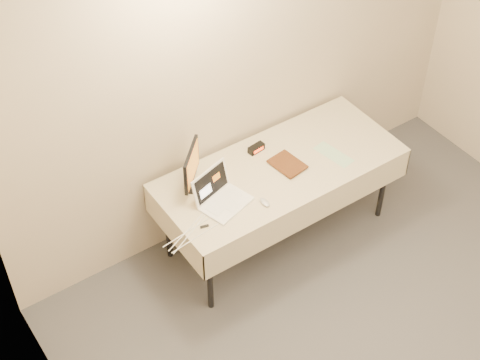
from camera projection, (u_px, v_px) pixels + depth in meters
back_wall at (246, 69)px, 5.25m from camera, size 4.00×0.10×2.70m
table at (280, 173)px, 5.45m from camera, size 1.86×0.81×0.74m
laptop at (220, 195)px, 5.11m from camera, size 0.40×0.37×0.23m
monitor at (192, 167)px, 5.10m from camera, size 0.26×0.26×0.36m
book at (279, 159)px, 5.28m from camera, size 0.19×0.05×0.26m
alarm_clock at (256, 148)px, 5.51m from camera, size 0.14×0.07×0.05m
clicker at (265, 202)px, 5.13m from camera, size 0.05×0.10×0.02m
paper_form at (334, 154)px, 5.50m from camera, size 0.17×0.33×0.00m
usb_dongle at (204, 226)px, 4.97m from camera, size 0.06×0.03×0.01m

